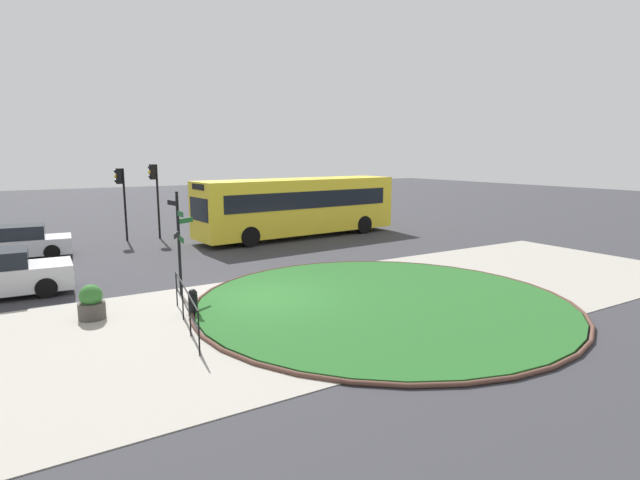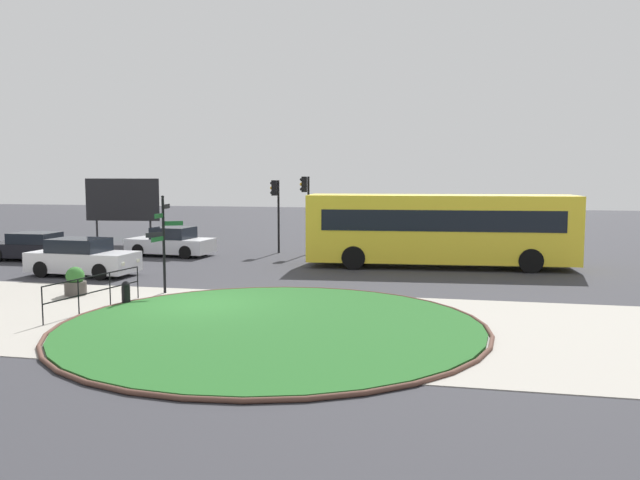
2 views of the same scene
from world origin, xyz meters
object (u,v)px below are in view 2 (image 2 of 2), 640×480
(car_near_lane, at_px, (82,258))
(billboard_left, at_px, (123,201))
(car_far_lane, at_px, (33,247))
(planter_near_signpost, at_px, (75,282))
(bollard_foreground, at_px, (126,293))
(traffic_light_near, at_px, (276,200))
(car_trailing, at_px, (171,243))
(bus_yellow, at_px, (439,228))
(signpost_directional, at_px, (163,237))
(traffic_light_far, at_px, (306,197))

(car_near_lane, relative_size, billboard_left, 0.97)
(car_far_lane, xyz_separation_m, planter_near_signpost, (7.15, -7.60, -0.18))
(bollard_foreground, bearing_deg, billboard_left, 119.29)
(traffic_light_near, bearing_deg, car_far_lane, 24.33)
(bollard_foreground, bearing_deg, car_trailing, 108.71)
(car_near_lane, height_order, planter_near_signpost, car_near_lane)
(bus_yellow, xyz_separation_m, traffic_light_near, (-8.35, 3.56, 1.04))
(signpost_directional, xyz_separation_m, car_trailing, (-4.19, 9.48, -1.28))
(bollard_foreground, relative_size, traffic_light_far, 0.19)
(traffic_light_near, distance_m, billboard_left, 10.39)
(car_far_lane, distance_m, planter_near_signpost, 10.43)
(car_far_lane, xyz_separation_m, car_trailing, (5.68, 2.83, 0.04))
(bollard_foreground, height_order, car_far_lane, car_far_lane)
(traffic_light_far, distance_m, billboard_left, 12.03)
(car_near_lane, bearing_deg, car_trailing, 86.17)
(car_trailing, relative_size, traffic_light_far, 1.09)
(car_trailing, height_order, billboard_left, billboard_left)
(traffic_light_near, relative_size, traffic_light_far, 0.95)
(bus_yellow, relative_size, traffic_light_far, 2.93)
(traffic_light_far, relative_size, billboard_left, 0.88)
(car_trailing, distance_m, traffic_light_near, 5.66)
(traffic_light_far, height_order, billboard_left, traffic_light_far)
(bollard_foreground, xyz_separation_m, traffic_light_far, (2.43, 13.65, 2.48))
(car_far_lane, distance_m, car_trailing, 6.35)
(signpost_directional, relative_size, car_far_lane, 0.81)
(car_near_lane, xyz_separation_m, billboard_left, (-4.61, 11.50, 1.81))
(billboard_left, bearing_deg, car_trailing, -48.87)
(car_near_lane, bearing_deg, signpost_directional, -28.31)
(billboard_left, distance_m, planter_near_signpost, 16.95)
(traffic_light_near, bearing_deg, billboard_left, -16.72)
(car_far_lane, xyz_separation_m, billboard_left, (0.33, 7.79, 1.88))
(traffic_light_far, bearing_deg, car_far_lane, 13.89)
(signpost_directional, distance_m, traffic_light_far, 11.84)
(bus_yellow, relative_size, planter_near_signpost, 11.93)
(car_far_lane, bearing_deg, billboard_left, -92.56)
(traffic_light_far, xyz_separation_m, planter_near_signpost, (-4.87, -12.55, -2.42))
(car_near_lane, distance_m, traffic_light_far, 11.39)
(signpost_directional, relative_size, planter_near_signpost, 3.44)
(planter_near_signpost, bearing_deg, bus_yellow, 38.45)
(traffic_light_near, bearing_deg, bollard_foreground, 84.55)
(car_far_lane, height_order, planter_near_signpost, car_far_lane)
(car_trailing, xyz_separation_m, billboard_left, (-5.35, 4.96, 1.85))
(car_far_lane, bearing_deg, traffic_light_near, -153.65)
(signpost_directional, bearing_deg, billboard_left, 123.42)
(bollard_foreground, height_order, billboard_left, billboard_left)
(car_near_lane, bearing_deg, traffic_light_far, 53.35)
(bus_yellow, xyz_separation_m, car_trailing, (-13.06, 1.22, -1.03))
(traffic_light_near, bearing_deg, car_trailing, 24.31)
(signpost_directional, relative_size, car_trailing, 0.77)
(car_near_lane, distance_m, billboard_left, 12.52)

